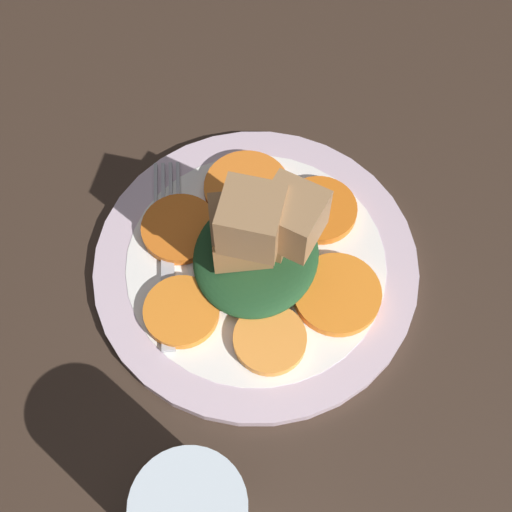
{
  "coord_description": "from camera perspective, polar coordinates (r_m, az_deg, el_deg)",
  "views": [
    {
      "loc": [
        26.29,
        7.95,
        56.66
      ],
      "look_at": [
        0.0,
        0.0,
        4.1
      ],
      "focal_mm": 50.0,
      "sensor_mm": 36.0,
      "label": 1
    }
  ],
  "objects": [
    {
      "name": "table_slab",
      "position": [
        0.62,
        0.0,
        -1.33
      ],
      "size": [
        120.0,
        120.0,
        2.0
      ],
      "primitive_type": "cube",
      "color": "#38281E",
      "rests_on": "ground"
    },
    {
      "name": "plate",
      "position": [
        0.61,
        0.0,
        -0.69
      ],
      "size": [
        27.57,
        27.57,
        1.05
      ],
      "color": "silver",
      "rests_on": "table_slab"
    },
    {
      "name": "carrot_slice_0",
      "position": [
        0.57,
        1.11,
        -6.68
      ],
      "size": [
        5.88,
        5.88,
        0.89
      ],
      "primitive_type": "cylinder",
      "color": "#F99539",
      "rests_on": "plate"
    },
    {
      "name": "carrot_slice_4",
      "position": [
        0.62,
        -6.12,
        2.17
      ],
      "size": [
        6.61,
        6.61,
        0.89
      ],
      "primitive_type": "cylinder",
      "color": "orange",
      "rests_on": "plate"
    },
    {
      "name": "carrot_slice_5",
      "position": [
        0.58,
        -5.99,
        -4.44
      ],
      "size": [
        6.16,
        6.16,
        0.89
      ],
      "primitive_type": "cylinder",
      "color": "orange",
      "rests_on": "plate"
    },
    {
      "name": "fork",
      "position": [
        0.61,
        -7.09,
        0.79
      ],
      "size": [
        17.43,
        7.94,
        0.4
      ],
      "rotation": [
        0.0,
        0.0,
        0.36
      ],
      "color": "#B2B2B7",
      "rests_on": "plate"
    },
    {
      "name": "carrot_slice_3",
      "position": [
        0.63,
        -0.74,
        5.44
      ],
      "size": [
        7.61,
        7.61,
        0.89
      ],
      "primitive_type": "cylinder",
      "color": "orange",
      "rests_on": "plate"
    },
    {
      "name": "carrot_slice_1",
      "position": [
        0.59,
        6.51,
        -3.04
      ],
      "size": [
        7.24,
        7.24,
        0.89
      ],
      "primitive_type": "cylinder",
      "color": "orange",
      "rests_on": "plate"
    },
    {
      "name": "carrot_slice_2",
      "position": [
        0.62,
        5.12,
        3.71
      ],
      "size": [
        6.51,
        6.51,
        0.89
      ],
      "primitive_type": "cylinder",
      "color": "orange",
      "rests_on": "plate"
    },
    {
      "name": "center_pile",
      "position": [
        0.57,
        0.27,
        1.5
      ],
      "size": [
        11.56,
        10.47,
        11.11
      ],
      "color": "#1E4723",
      "rests_on": "plate"
    }
  ]
}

